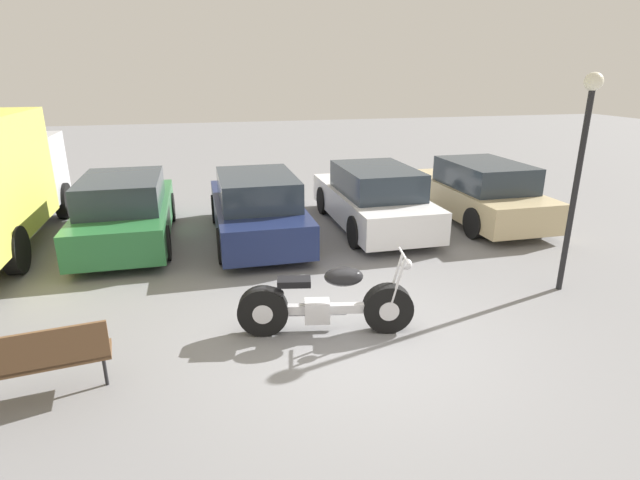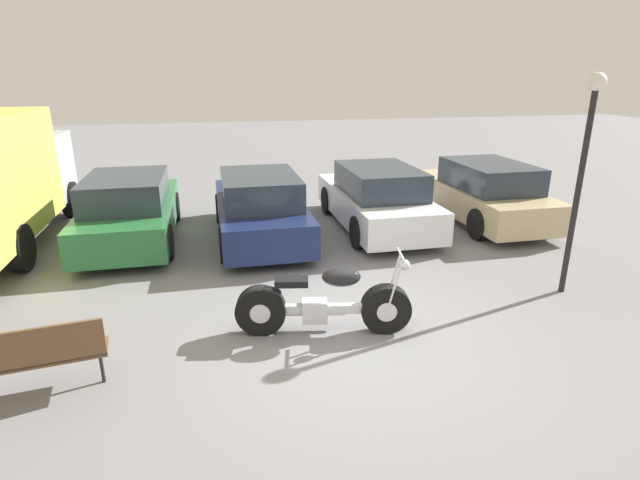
{
  "view_description": "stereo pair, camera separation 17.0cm",
  "coord_description": "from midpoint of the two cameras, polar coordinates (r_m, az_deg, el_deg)",
  "views": [
    {
      "loc": [
        -1.9,
        -5.61,
        3.41
      ],
      "look_at": [
        -0.11,
        1.66,
        0.85
      ],
      "focal_mm": 28.0,
      "sensor_mm": 36.0,
      "label": 1
    },
    {
      "loc": [
        -1.74,
        -5.65,
        3.41
      ],
      "look_at": [
        -0.11,
        1.66,
        0.85
      ],
      "focal_mm": 28.0,
      "sensor_mm": 36.0,
      "label": 2
    }
  ],
  "objects": [
    {
      "name": "parked_car_navy",
      "position": [
        10.53,
        -7.71,
        3.63
      ],
      "size": [
        1.78,
        4.28,
        1.41
      ],
      "color": "#19234C",
      "rests_on": "ground_plane"
    },
    {
      "name": "lamp_post",
      "position": [
        8.5,
        27.26,
        9.18
      ],
      "size": [
        0.26,
        0.26,
        3.38
      ],
      "color": "black",
      "rests_on": "ground_plane"
    },
    {
      "name": "park_bench",
      "position": [
        6.2,
        -31.09,
        -11.59
      ],
      "size": [
        1.64,
        0.62,
        0.89
      ],
      "color": "brown",
      "rests_on": "ground_plane"
    },
    {
      "name": "ground_plane",
      "position": [
        6.82,
        3.61,
        -11.13
      ],
      "size": [
        60.0,
        60.0,
        0.0
      ],
      "primitive_type": "plane",
      "color": "slate"
    },
    {
      "name": "parked_car_white",
      "position": [
        11.28,
        5.63,
        4.74
      ],
      "size": [
        1.78,
        4.28,
        1.41
      ],
      "color": "white",
      "rests_on": "ground_plane"
    },
    {
      "name": "parked_car_champagne",
      "position": [
        12.39,
        17.28,
        5.25
      ],
      "size": [
        1.78,
        4.28,
        1.41
      ],
      "color": "#C6B284",
      "rests_on": "ground_plane"
    },
    {
      "name": "motorcycle",
      "position": [
        6.76,
        -0.29,
        -7.29
      ],
      "size": [
        2.37,
        0.87,
        1.11
      ],
      "color": "black",
      "rests_on": "ground_plane"
    },
    {
      "name": "parked_car_green",
      "position": [
        10.99,
        -21.75,
        3.08
      ],
      "size": [
        1.78,
        4.28,
        1.41
      ],
      "color": "#286B38",
      "rests_on": "ground_plane"
    }
  ]
}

